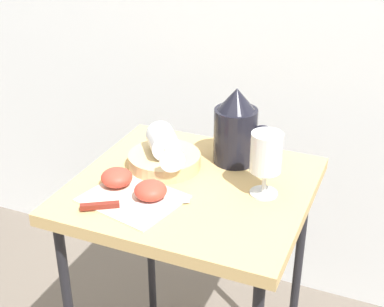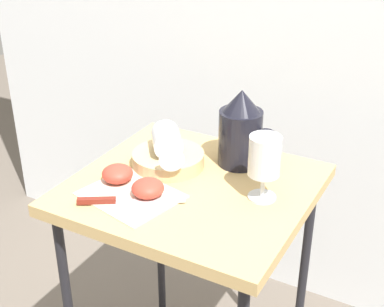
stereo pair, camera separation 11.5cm
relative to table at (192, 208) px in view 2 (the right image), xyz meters
The scene contains 9 objects.
table is the anchor object (origin of this frame).
linen_napkin 0.17m from the table, 129.65° to the right, with size 0.21×0.17×0.00m, color beige.
basket_tray 0.14m from the table, 151.80° to the left, with size 0.18×0.18×0.04m, color tan.
pitcher 0.22m from the table, 69.23° to the left, with size 0.16×0.11×0.20m.
wine_glass_upright 0.24m from the table, ahead, with size 0.07×0.07×0.15m.
wine_glass_tipped_near 0.18m from the table, 153.72° to the left, with size 0.14×0.16×0.07m.
apple_half_left 0.20m from the table, 153.00° to the right, with size 0.07×0.07×0.04m, color #CC3D2D.
apple_half_right 0.15m from the table, 119.48° to the right, with size 0.07×0.07×0.04m, color #CC3D2D.
knife 0.21m from the table, 123.70° to the right, with size 0.21×0.14×0.01m.
Camera 2 is at (0.53, -0.98, 1.35)m, focal length 51.12 mm.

